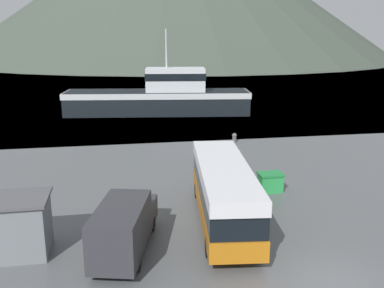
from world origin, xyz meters
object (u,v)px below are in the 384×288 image
dock_kiosk (20,225)px  storage_bin (270,182)px  tour_bus (223,190)px  fishing_boat (161,96)px  delivery_van (124,226)px

dock_kiosk → storage_bin: bearing=21.9°
tour_bus → dock_kiosk: size_ratio=3.94×
fishing_boat → dock_kiosk: (-9.82, -33.66, -0.79)m
delivery_van → dock_kiosk: (-4.50, 0.73, 0.05)m
tour_bus → fishing_boat: (0.25, 32.07, 0.36)m
tour_bus → storage_bin: (3.98, 3.86, -1.15)m
tour_bus → fishing_boat: bearing=96.3°
fishing_boat → dock_kiosk: fishing_boat is taller
tour_bus → storage_bin: 5.66m
tour_bus → dock_kiosk: 9.71m
delivery_van → dock_kiosk: bearing=-175.0°
storage_bin → fishing_boat: bearing=97.5°
tour_bus → delivery_van: (-5.07, -2.31, -0.48)m
delivery_van → fishing_boat: (5.32, 34.38, 0.84)m
tour_bus → storage_bin: tour_bus is taller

